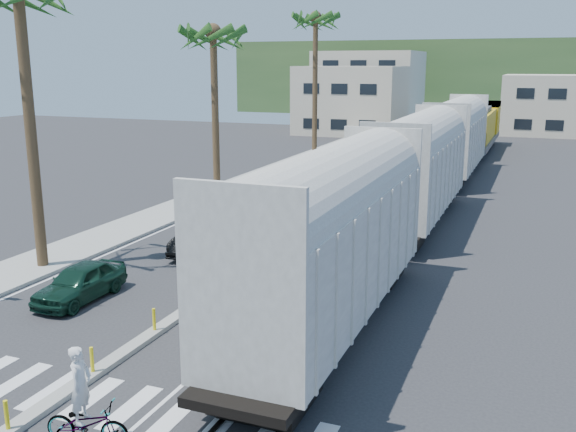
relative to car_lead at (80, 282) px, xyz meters
name	(u,v)px	position (x,y,z in m)	size (l,w,h in m)	color
ground	(116,361)	(4.11, -3.60, -0.67)	(140.00, 140.00, 0.00)	#28282B
sidewalk	(235,186)	(-4.39, 21.40, -0.59)	(3.00, 90.00, 0.15)	gray
rails	(442,193)	(9.11, 24.40, -0.64)	(1.56, 100.00, 0.06)	black
median	(331,212)	(4.11, 16.36, -0.58)	(0.45, 60.00, 0.85)	gray
crosswalk	(68,393)	(4.11, -5.60, -0.66)	(14.00, 2.20, 0.01)	silver
lane_markings	(323,194)	(1.96, 21.40, -0.66)	(9.42, 90.00, 0.01)	silver
freight_train	(437,155)	(9.11, 21.42, 2.24)	(3.00, 60.94, 5.85)	#ABA89D
palm_trees	(221,21)	(-3.99, 19.10, 10.14)	(3.50, 37.20, 13.75)	brown
buildings	(405,94)	(-2.30, 68.06, 3.69)	(38.00, 27.00, 10.00)	beige
hillside	(478,78)	(4.11, 96.40, 5.33)	(80.00, 20.00, 12.00)	#385628
car_lead	(80,282)	(0.00, 0.00, 0.00)	(1.58, 3.92, 1.34)	#103023
car_second	(204,236)	(1.17, 6.98, 0.06)	(1.81, 4.52, 1.46)	black
car_third	(241,210)	(0.28, 12.64, 0.01)	(2.27, 4.80, 1.35)	black
car_rear	(276,192)	(0.18, 17.78, 0.03)	(2.72, 5.17, 1.39)	#ABADB0
cyclist	(86,414)	(6.04, -7.23, 0.07)	(1.42, 2.20, 2.32)	#9EA0A5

